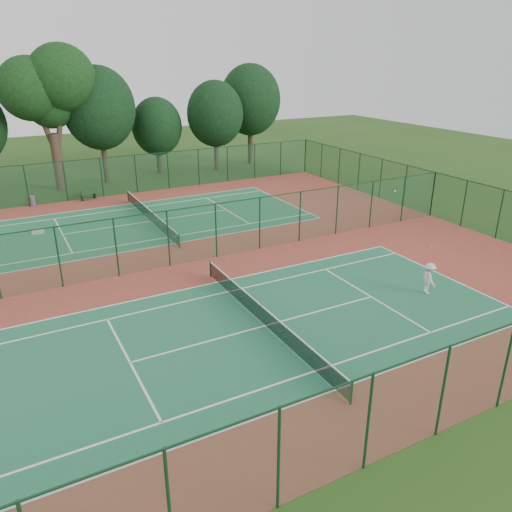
# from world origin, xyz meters

# --- Properties ---
(ground) EXTENTS (120.00, 120.00, 0.00)m
(ground) POSITION_xyz_m (0.00, 0.00, 0.00)
(ground) COLOR #264816
(ground) RESTS_ON ground
(red_pad) EXTENTS (40.00, 36.00, 0.01)m
(red_pad) POSITION_xyz_m (0.00, 0.00, 0.01)
(red_pad) COLOR brown
(red_pad) RESTS_ON ground
(court_near) EXTENTS (23.77, 10.97, 0.01)m
(court_near) POSITION_xyz_m (0.00, -9.00, 0.01)
(court_near) COLOR #216B46
(court_near) RESTS_ON red_pad
(court_far) EXTENTS (23.77, 10.97, 0.01)m
(court_far) POSITION_xyz_m (0.00, 9.00, 0.01)
(court_far) COLOR #226C3F
(court_far) RESTS_ON red_pad
(fence_north) EXTENTS (40.00, 0.09, 3.50)m
(fence_north) POSITION_xyz_m (0.00, 18.00, 1.76)
(fence_north) COLOR #17472D
(fence_north) RESTS_ON ground
(fence_south) EXTENTS (40.00, 0.09, 3.50)m
(fence_south) POSITION_xyz_m (0.00, -18.00, 1.76)
(fence_south) COLOR #194C2B
(fence_south) RESTS_ON ground
(fence_east) EXTENTS (0.09, 36.00, 3.50)m
(fence_east) POSITION_xyz_m (20.00, 0.00, 1.76)
(fence_east) COLOR #174726
(fence_east) RESTS_ON ground
(fence_divider) EXTENTS (40.00, 0.09, 3.50)m
(fence_divider) POSITION_xyz_m (0.00, 0.00, 1.76)
(fence_divider) COLOR #1A4F2E
(fence_divider) RESTS_ON ground
(tennis_net_near) EXTENTS (0.10, 12.90, 0.97)m
(tennis_net_near) POSITION_xyz_m (0.00, -9.00, 0.54)
(tennis_net_near) COLOR #14371A
(tennis_net_near) RESTS_ON ground
(tennis_net_far) EXTENTS (0.10, 12.90, 0.97)m
(tennis_net_far) POSITION_xyz_m (0.00, 9.00, 0.54)
(tennis_net_far) COLOR #153B1E
(tennis_net_far) RESTS_ON ground
(player_near) EXTENTS (0.93, 1.24, 1.71)m
(player_near) POSITION_xyz_m (9.34, -10.03, 0.88)
(player_near) COLOR silver
(player_near) RESTS_ON court_near
(trash_bin) EXTENTS (0.60, 0.60, 0.87)m
(trash_bin) POSITION_xyz_m (-7.45, 17.60, 0.45)
(trash_bin) COLOR slate
(trash_bin) RESTS_ON red_pad
(bench) EXTENTS (1.61, 1.06, 0.97)m
(bench) POSITION_xyz_m (-2.89, 17.53, 0.51)
(bench) COLOR #13381A
(bench) RESTS_ON red_pad
(kit_bag) EXTENTS (0.85, 0.47, 0.30)m
(kit_bag) POSITION_xyz_m (-7.90, 10.02, 0.16)
(kit_bag) COLOR silver
(kit_bag) RESTS_ON red_pad
(stray_ball_a) EXTENTS (0.07, 0.07, 0.07)m
(stray_ball_a) POSITION_xyz_m (1.84, -0.91, 0.05)
(stray_ball_a) COLOR gold
(stray_ball_a) RESTS_ON red_pad
(stray_ball_b) EXTENTS (0.07, 0.07, 0.07)m
(stray_ball_b) POSITION_xyz_m (6.51, -0.61, 0.05)
(stray_ball_b) COLOR #B2D130
(stray_ball_b) RESTS_ON red_pad
(stray_ball_c) EXTENTS (0.08, 0.08, 0.08)m
(stray_ball_c) POSITION_xyz_m (-4.89, -0.38, 0.05)
(stray_ball_c) COLOR yellow
(stray_ball_c) RESTS_ON red_pad
(big_tree) EXTENTS (8.40, 6.15, 12.91)m
(big_tree) POSITION_xyz_m (-4.36, 22.70, 9.14)
(big_tree) COLOR #3C2D20
(big_tree) RESTS_ON ground
(evergreen_row) EXTENTS (39.00, 5.00, 12.00)m
(evergreen_row) POSITION_xyz_m (0.50, 24.25, 0.00)
(evergreen_row) COLOR black
(evergreen_row) RESTS_ON ground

